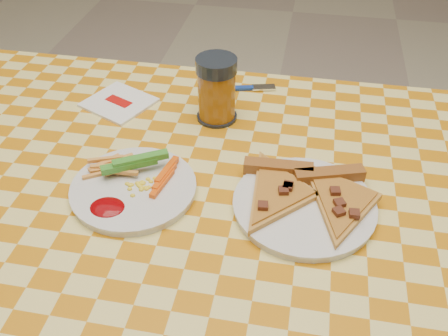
# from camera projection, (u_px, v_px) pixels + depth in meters

# --- Properties ---
(table) EXTENTS (1.28, 0.88, 0.76)m
(table) POSITION_uv_depth(u_px,v_px,m) (206.00, 233.00, 0.86)
(table) COLOR silver
(table) RESTS_ON ground
(plate_left) EXTENTS (0.24, 0.24, 0.01)m
(plate_left) POSITION_uv_depth(u_px,v_px,m) (134.00, 189.00, 0.83)
(plate_left) COLOR silver
(plate_left) RESTS_ON table
(plate_right) EXTENTS (0.25, 0.25, 0.01)m
(plate_right) POSITION_uv_depth(u_px,v_px,m) (304.00, 206.00, 0.80)
(plate_right) COLOR silver
(plate_right) RESTS_ON table
(fries_veggies) EXTENTS (0.17, 0.16, 0.04)m
(fries_veggies) POSITION_uv_depth(u_px,v_px,m) (131.00, 176.00, 0.83)
(fries_veggies) COLOR #F2A34D
(fries_veggies) RESTS_ON plate_left
(pizza_slices) EXTENTS (0.28, 0.26, 0.02)m
(pizza_slices) POSITION_uv_depth(u_px,v_px,m) (307.00, 193.00, 0.80)
(pizza_slices) COLOR gold
(pizza_slices) RESTS_ON plate_right
(drink_glass) EXTENTS (0.08, 0.08, 0.13)m
(drink_glass) POSITION_uv_depth(u_px,v_px,m) (217.00, 90.00, 0.96)
(drink_glass) COLOR black
(drink_glass) RESTS_ON table
(napkin) EXTENTS (0.16, 0.16, 0.01)m
(napkin) POSITION_uv_depth(u_px,v_px,m) (119.00, 103.00, 1.04)
(napkin) COLOR white
(napkin) RESTS_ON table
(fork) EXTENTS (0.16, 0.06, 0.01)m
(fork) POSITION_uv_depth(u_px,v_px,m) (240.00, 88.00, 1.08)
(fork) COLOR navy
(fork) RESTS_ON table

